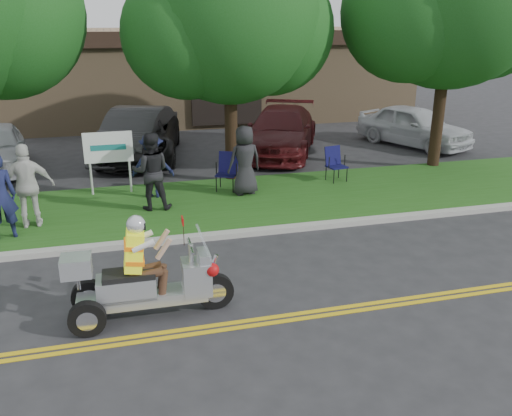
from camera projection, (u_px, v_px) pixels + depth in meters
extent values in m
plane|color=#28282B|center=(295.00, 301.00, 9.18)|extent=(120.00, 120.00, 0.00)
cube|color=gold|center=(306.00, 318.00, 8.65)|extent=(60.00, 0.10, 0.01)
cube|color=gold|center=(303.00, 313.00, 8.79)|extent=(60.00, 0.10, 0.01)
cube|color=#A8A89E|center=(250.00, 232.00, 11.94)|extent=(60.00, 0.25, 0.12)
cube|color=#225416|center=(230.00, 202.00, 13.90)|extent=(60.00, 4.00, 0.10)
cube|color=#9E7F5B|center=(209.00, 72.00, 26.30)|extent=(18.00, 8.00, 4.00)
cube|color=black|center=(226.00, 39.00, 22.04)|extent=(18.00, 0.30, 0.60)
sphere|color=#184E16|center=(0.00, 15.00, 13.05)|extent=(4.05, 4.05, 4.05)
cylinder|color=#332114|center=(231.00, 109.00, 15.16)|extent=(0.36, 0.36, 4.20)
sphere|color=#184E16|center=(229.00, 13.00, 14.30)|extent=(4.80, 4.80, 4.80)
sphere|color=#184E16|center=(270.00, 30.00, 15.02)|extent=(3.60, 3.60, 3.60)
sphere|color=#184E16|center=(186.00, 34.00, 14.01)|extent=(3.36, 3.36, 3.36)
cylinder|color=#332114|center=(441.00, 92.00, 16.45)|extent=(0.36, 0.36, 4.76)
sphere|color=#184E16|center=(485.00, 9.00, 16.27)|extent=(4.20, 4.20, 4.20)
sphere|color=#184E16|center=(410.00, 12.00, 15.16)|extent=(3.92, 3.92, 3.92)
cylinder|color=silver|center=(91.00, 178.00, 14.18)|extent=(0.06, 0.06, 1.10)
cylinder|color=silver|center=(130.00, 176.00, 14.43)|extent=(0.06, 0.06, 1.10)
cube|color=white|center=(108.00, 147.00, 14.04)|extent=(1.25, 0.06, 0.80)
cylinder|color=black|center=(215.00, 291.00, 8.87)|extent=(0.60, 0.15, 0.60)
cylinder|color=black|center=(87.00, 319.00, 8.09)|extent=(0.56, 0.16, 0.56)
cylinder|color=black|center=(89.00, 296.00, 8.75)|extent=(0.56, 0.16, 0.56)
cube|color=#B1B4BA|center=(147.00, 297.00, 8.61)|extent=(1.91, 0.49, 0.18)
cube|color=#B1B4BA|center=(126.00, 287.00, 8.47)|extent=(0.91, 0.48, 0.35)
cube|color=black|center=(129.00, 275.00, 8.41)|extent=(0.81, 0.43, 0.10)
cube|color=#B1B4BA|center=(196.00, 277.00, 8.70)|extent=(0.46, 0.49, 0.55)
cube|color=silver|center=(204.00, 243.00, 8.54)|extent=(0.20, 0.46, 0.49)
cube|color=#B1B4BA|center=(76.00, 266.00, 8.16)|extent=(0.46, 0.43, 0.30)
sphere|color=#B20C0F|center=(212.00, 269.00, 8.57)|extent=(0.22, 0.22, 0.22)
cube|color=#F1FF1A|center=(134.00, 250.00, 8.30)|extent=(0.35, 0.41, 0.65)
sphere|color=silver|center=(136.00, 225.00, 8.17)|extent=(0.29, 0.29, 0.29)
cylinder|color=black|center=(216.00, 184.00, 14.48)|extent=(0.03, 0.03, 0.42)
cylinder|color=black|center=(233.00, 185.00, 14.39)|extent=(0.03, 0.03, 0.42)
cylinder|color=black|center=(220.00, 180.00, 14.87)|extent=(0.03, 0.03, 0.42)
cylinder|color=black|center=(237.00, 181.00, 14.78)|extent=(0.03, 0.03, 0.42)
cube|color=#0F0D3D|center=(226.00, 175.00, 14.56)|extent=(0.69, 0.66, 0.04)
cube|color=#0F0D3D|center=(228.00, 162.00, 14.67)|extent=(0.54, 0.37, 0.57)
cylinder|color=black|center=(334.00, 177.00, 15.20)|extent=(0.03, 0.03, 0.41)
cylinder|color=black|center=(347.00, 175.00, 15.38)|extent=(0.03, 0.03, 0.41)
cylinder|color=black|center=(326.00, 173.00, 15.54)|extent=(0.03, 0.03, 0.41)
cylinder|color=black|center=(339.00, 171.00, 15.72)|extent=(0.03, 0.03, 0.41)
cube|color=#0E0D40|center=(337.00, 167.00, 15.39)|extent=(0.59, 0.55, 0.04)
cube|color=#0E0D40|center=(333.00, 156.00, 15.48)|extent=(0.53, 0.25, 0.55)
imported|color=black|center=(151.00, 171.00, 12.97)|extent=(1.00, 0.82, 1.88)
imported|color=silver|center=(28.00, 186.00, 11.87)|extent=(1.13, 0.52, 1.88)
imported|color=#151A3C|center=(152.00, 165.00, 13.90)|extent=(1.19, 0.84, 1.67)
imported|color=black|center=(245.00, 160.00, 14.09)|extent=(0.98, 0.72, 1.83)
imported|color=#313133|center=(136.00, 134.00, 18.22)|extent=(3.31, 5.29, 1.65)
imported|color=black|center=(139.00, 136.00, 18.19)|extent=(3.33, 5.73, 1.50)
imported|color=#4F1215|center=(281.00, 131.00, 18.88)|extent=(4.24, 5.78, 1.56)
imported|color=silver|center=(414.00, 126.00, 19.96)|extent=(3.37, 4.72, 1.49)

